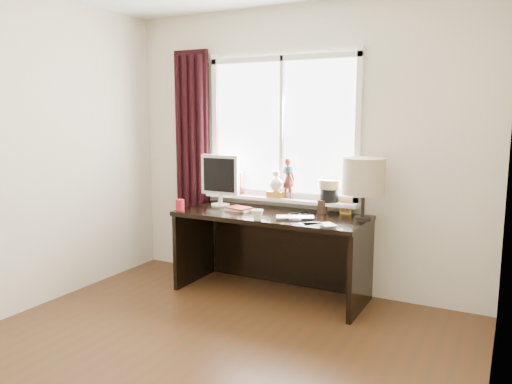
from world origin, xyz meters
The scene contains 16 objects.
floor centered at (0.00, 0.00, 0.00)m, with size 3.50×4.00×0.00m, color #472813.
wall_back centered at (0.00, 2.00, 1.30)m, with size 3.50×2.60×0.00m, color beige.
wall_right centered at (1.75, 0.00, 1.30)m, with size 4.00×2.60×0.00m, color beige.
laptop centered at (0.19, 1.51, 0.76)m, with size 0.32×0.20×0.03m, color silver.
mug centered at (-0.08, 1.33, 0.80)m, with size 0.10×0.09×0.10m, color white.
red_cup centered at (-0.89, 1.36, 0.80)m, with size 0.08×0.08×0.10m, color maroon.
window centered at (-0.12, 1.95, 1.31)m, with size 1.52×0.20×1.40m.
curtain centered at (-1.13, 1.91, 1.12)m, with size 0.38×0.09×2.25m.
desk centered at (-0.10, 1.73, 0.51)m, with size 1.70×0.70×0.75m.
monitor centered at (-0.70, 1.75, 1.03)m, with size 0.40×0.18×0.49m.
notebook_stack centered at (-0.42, 1.62, 0.77)m, with size 0.24×0.19×0.03m.
brush_holder centered at (0.30, 1.85, 0.81)m, with size 0.09×0.09×0.25m.
icon_frame centered at (0.49, 1.93, 0.81)m, with size 0.10×0.02×0.13m.
table_lamp centered at (0.70, 1.72, 1.11)m, with size 0.35×0.35×0.52m.
loose_papers centered at (0.41, 1.41, 0.75)m, with size 0.32×0.23×0.00m.
desk_cables centered at (0.14, 1.65, 0.75)m, with size 0.20×0.37×0.01m.
Camera 1 is at (1.80, -2.28, 1.63)m, focal length 35.00 mm.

